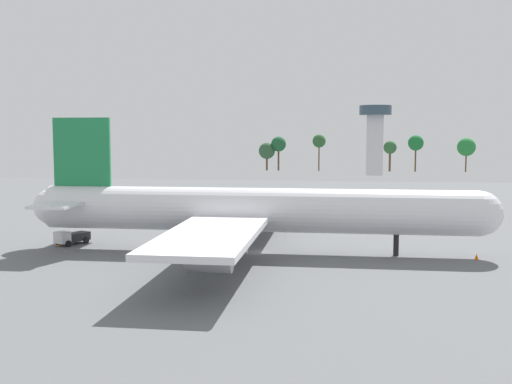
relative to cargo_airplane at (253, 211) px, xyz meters
The scene contains 7 objects.
ground_plane 5.60m from the cargo_airplane, ahead, with size 249.74×249.74×0.00m, color slate.
cargo_airplane is the anchor object (origin of this frame).
catering_truck 26.90m from the cargo_airplane, behind, with size 4.00×5.41×2.06m.
safety_cone_nose 28.98m from the cargo_airplane, ahead, with size 0.52×0.52×0.75m, color orange.
safety_cone_tail 28.20m from the cargo_airplane, behind, with size 0.51×0.51×0.73m, color orange.
control_tower 158.63m from the cargo_airplane, 80.91° to the left, with size 12.03×12.03×26.36m.
tree_line_backdrop 182.32m from the cargo_airplane, 83.51° to the left, with size 89.79×7.46×15.43m.
Camera 1 is at (10.60, -79.60, 15.73)m, focal length 42.90 mm.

